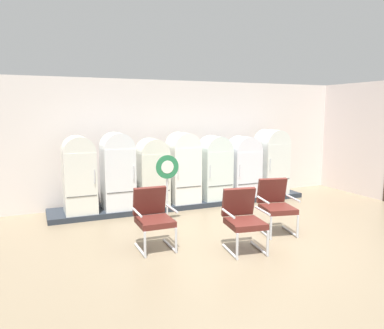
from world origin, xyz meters
The scene contains 15 objects.
ground centered at (0.00, 0.00, -0.03)m, with size 12.00×10.00×0.05m, color #827157.
back_wall centered at (0.00, 3.66, 1.46)m, with size 11.76×0.12×2.90m.
side_wall_right centered at (4.66, 2.47, 1.44)m, with size 0.16×2.20×2.90m.
display_plinth centered at (0.00, 3.02, 0.06)m, with size 6.04×0.95×0.11m, color #262C35.
refrigerator_0 centered at (-2.36, 2.93, 0.95)m, with size 0.63×0.71×1.57m.
refrigerator_1 centered at (-1.57, 2.91, 0.97)m, with size 0.64×0.67×1.62m.
refrigerator_2 centered at (-0.81, 2.88, 0.89)m, with size 0.63×0.61×1.48m.
refrigerator_3 centered at (-0.07, 2.93, 0.96)m, with size 0.64×0.70×1.59m.
refrigerator_4 centered at (0.72, 2.89, 0.90)m, with size 0.67×0.63×1.49m.
refrigerator_5 centered at (1.50, 2.89, 0.88)m, with size 0.70×0.62×1.46m.
refrigerator_6 centered at (2.33, 2.93, 0.96)m, with size 0.68×0.70×1.60m.
armchair_left centered at (-1.49, 0.68, 0.53)m, with size 0.61×0.68×0.96m.
armchair_right centered at (0.77, 0.55, 0.53)m, with size 0.70×0.77×0.96m.
armchair_center centered at (-0.22, 0.04, 0.53)m, with size 0.67×0.74×0.96m.
sign_stand centered at (-0.83, 1.88, 0.65)m, with size 0.46×0.32×1.34m.
Camera 1 is at (-3.21, -4.89, 2.19)m, focal length 35.02 mm.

